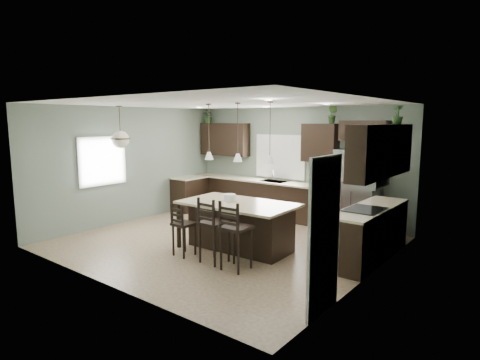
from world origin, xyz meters
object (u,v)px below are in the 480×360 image
at_px(bar_stool_right, 236,235).
at_px(plant_back_left, 209,116).
at_px(bar_stool_left, 184,230).
at_px(bar_stool_center, 214,230).
at_px(kitchen_island, 238,226).
at_px(serving_dish, 229,198).
at_px(refrigerator, 358,191).

relative_size(bar_stool_right, plant_back_left, 2.96).
xyz_separation_m(bar_stool_left, bar_stool_center, (0.68, 0.07, 0.10)).
distance_m(bar_stool_left, bar_stool_right, 1.20).
xyz_separation_m(kitchen_island, plant_back_left, (-3.25, 2.76, 2.14)).
xyz_separation_m(bar_stool_center, bar_stool_right, (0.51, -0.03, 0.01)).
distance_m(serving_dish, bar_stool_center, 0.95).
xyz_separation_m(bar_stool_left, plant_back_left, (-2.68, 3.63, 2.11)).
bearing_deg(bar_stool_center, kitchen_island, 100.36).
distance_m(serving_dish, bar_stool_left, 1.07).
relative_size(refrigerator, bar_stool_center, 1.58).
bearing_deg(serving_dish, refrigerator, 59.90).
xyz_separation_m(bar_stool_left, bar_stool_right, (1.19, 0.04, 0.10)).
relative_size(refrigerator, bar_stool_right, 1.57).
height_order(serving_dish, bar_stool_center, bar_stool_center).
relative_size(serving_dish, plant_back_left, 0.60).
height_order(kitchen_island, serving_dish, serving_dish).
height_order(bar_stool_left, bar_stool_center, bar_stool_center).
bearing_deg(plant_back_left, kitchen_island, -40.32).
relative_size(kitchen_island, serving_dish, 9.14).
distance_m(refrigerator, kitchen_island, 2.96).
xyz_separation_m(bar_stool_center, plant_back_left, (-3.36, 3.57, 2.01)).
xyz_separation_m(refrigerator, bar_stool_left, (-1.88, -3.48, -0.44)).
relative_size(serving_dish, bar_stool_center, 0.21).
relative_size(refrigerator, kitchen_island, 0.84).
bearing_deg(bar_stool_right, refrigerator, 76.78).
relative_size(kitchen_island, bar_stool_right, 1.86).
height_order(serving_dish, bar_stool_right, bar_stool_right).
bearing_deg(bar_stool_right, bar_stool_left, 179.79).
distance_m(serving_dish, bar_stool_right, 1.24).
height_order(refrigerator, kitchen_island, refrigerator).
xyz_separation_m(serving_dish, plant_back_left, (-3.05, 2.76, 1.60)).
distance_m(serving_dish, plant_back_left, 4.42).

